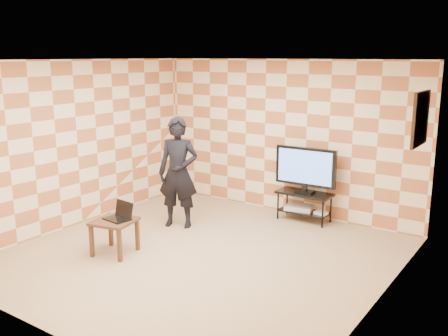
{
  "coord_description": "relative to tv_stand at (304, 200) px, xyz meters",
  "views": [
    {
      "loc": [
        4.03,
        -5.26,
        2.76
      ],
      "look_at": [
        0.0,
        0.6,
        1.15
      ],
      "focal_mm": 40.0,
      "sensor_mm": 36.0,
      "label": 1
    }
  ],
  "objects": [
    {
      "name": "floor",
      "position": [
        -0.55,
        -2.2,
        -0.36
      ],
      "size": [
        5.0,
        5.0,
        0.0
      ],
      "primitive_type": "plane",
      "color": "tan",
      "rests_on": "ground"
    },
    {
      "name": "wall_back",
      "position": [
        -0.55,
        0.3,
        0.99
      ],
      "size": [
        5.0,
        0.02,
        2.7
      ],
      "primitive_type": "cube",
      "color": "beige",
      "rests_on": "ground"
    },
    {
      "name": "wall_front",
      "position": [
        -0.55,
        -4.7,
        0.99
      ],
      "size": [
        5.0,
        0.02,
        2.7
      ],
      "primitive_type": "cube",
      "color": "beige",
      "rests_on": "ground"
    },
    {
      "name": "wall_left",
      "position": [
        -3.05,
        -2.2,
        0.99
      ],
      "size": [
        0.02,
        5.0,
        2.7
      ],
      "primitive_type": "cube",
      "color": "beige",
      "rests_on": "ground"
    },
    {
      "name": "wall_right",
      "position": [
        1.95,
        -2.2,
        0.99
      ],
      "size": [
        0.02,
        5.0,
        2.7
      ],
      "primitive_type": "cube",
      "color": "beige",
      "rests_on": "ground"
    },
    {
      "name": "ceiling",
      "position": [
        -0.55,
        -2.2,
        2.34
      ],
      "size": [
        5.0,
        5.0,
        0.02
      ],
      "primitive_type": "cube",
      "color": "white",
      "rests_on": "wall_back"
    },
    {
      "name": "wall_art",
      "position": [
        1.92,
        -0.65,
        1.59
      ],
      "size": [
        0.04,
        0.72,
        0.72
      ],
      "color": "black",
      "rests_on": "wall_right"
    },
    {
      "name": "tv_stand",
      "position": [
        0.0,
        0.0,
        0.0
      ],
      "size": [
        0.94,
        0.42,
        0.5
      ],
      "color": "black",
      "rests_on": "floor"
    },
    {
      "name": "tv",
      "position": [
        -0.0,
        -0.0,
        0.56
      ],
      "size": [
        1.06,
        0.21,
        0.77
      ],
      "color": "black",
      "rests_on": "tv_stand"
    },
    {
      "name": "dvd_player",
      "position": [
        -0.1,
        0.02,
        -0.15
      ],
      "size": [
        0.51,
        0.41,
        0.08
      ],
      "primitive_type": "cube",
      "rotation": [
        0.0,
        0.0,
        0.21
      ],
      "color": "#B7B7B9",
      "rests_on": "tv_stand"
    },
    {
      "name": "game_console",
      "position": [
        0.32,
        -0.01,
        -0.17
      ],
      "size": [
        0.22,
        0.17,
        0.05
      ],
      "primitive_type": "cube",
      "rotation": [
        0.0,
        0.0,
        -0.11
      ],
      "color": "silver",
      "rests_on": "tv_stand"
    },
    {
      "name": "side_table",
      "position": [
        -1.58,
        -2.84,
        0.05
      ],
      "size": [
        0.65,
        0.65,
        0.5
      ],
      "color": "#382615",
      "rests_on": "floor"
    },
    {
      "name": "laptop",
      "position": [
        -1.55,
        -2.76,
        0.19
      ],
      "size": [
        0.4,
        0.33,
        0.24
      ],
      "color": "black",
      "rests_on": "side_table"
    },
    {
      "name": "person",
      "position": [
        -1.59,
        -1.41,
        0.54
      ],
      "size": [
        0.77,
        0.65,
        1.8
      ],
      "primitive_type": "imported",
      "rotation": [
        0.0,
        0.0,
        0.39
      ],
      "color": "black",
      "rests_on": "floor"
    }
  ]
}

